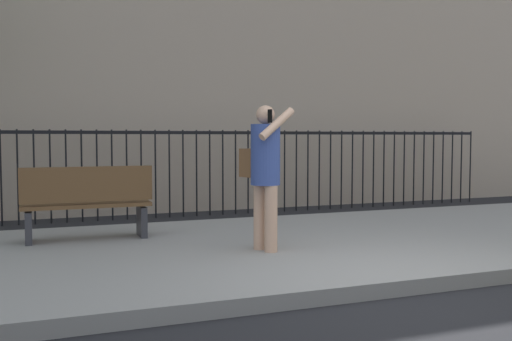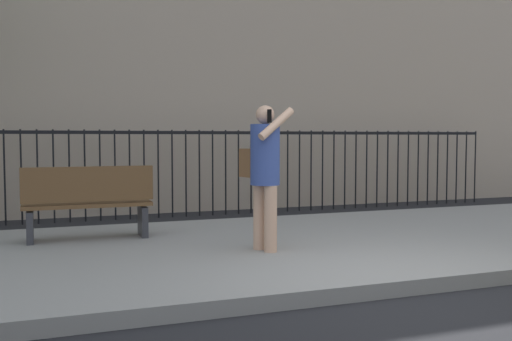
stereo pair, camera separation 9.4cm
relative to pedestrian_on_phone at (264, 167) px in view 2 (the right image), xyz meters
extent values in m
plane|color=black|center=(0.70, -1.78, -1.13)|extent=(60.00, 60.00, 0.00)
cube|color=gray|center=(0.70, 0.42, -1.05)|extent=(28.00, 4.40, 0.15)
cube|color=black|center=(0.70, 4.12, 0.42)|extent=(12.00, 0.04, 0.06)
cylinder|color=black|center=(-3.00, 4.12, -0.33)|extent=(0.03, 0.03, 1.60)
cylinder|color=black|center=(-2.75, 4.12, -0.33)|extent=(0.03, 0.03, 1.60)
cylinder|color=black|center=(-2.49, 4.12, -0.33)|extent=(0.03, 0.03, 1.60)
cylinder|color=black|center=(-2.24, 4.12, -0.33)|extent=(0.03, 0.03, 1.60)
cylinder|color=black|center=(-1.98, 4.12, -0.33)|extent=(0.03, 0.03, 1.60)
cylinder|color=black|center=(-1.73, 4.12, -0.33)|extent=(0.03, 0.03, 1.60)
cylinder|color=black|center=(-1.47, 4.12, -0.33)|extent=(0.03, 0.03, 1.60)
cylinder|color=black|center=(-1.22, 4.12, -0.33)|extent=(0.03, 0.03, 1.60)
cylinder|color=black|center=(-0.96, 4.12, -0.33)|extent=(0.03, 0.03, 1.60)
cylinder|color=black|center=(-0.71, 4.12, -0.33)|extent=(0.03, 0.03, 1.60)
cylinder|color=black|center=(-0.45, 4.12, -0.33)|extent=(0.03, 0.03, 1.60)
cylinder|color=black|center=(-0.20, 4.12, -0.33)|extent=(0.03, 0.03, 1.60)
cylinder|color=black|center=(0.06, 4.12, -0.33)|extent=(0.03, 0.03, 1.60)
cylinder|color=black|center=(0.31, 4.12, -0.33)|extent=(0.03, 0.03, 1.60)
cylinder|color=black|center=(0.57, 4.12, -0.33)|extent=(0.03, 0.03, 1.60)
cylinder|color=black|center=(0.83, 4.12, -0.33)|extent=(0.03, 0.03, 1.60)
cylinder|color=black|center=(1.08, 4.12, -0.33)|extent=(0.03, 0.03, 1.60)
cylinder|color=black|center=(1.34, 4.12, -0.33)|extent=(0.03, 0.03, 1.60)
cylinder|color=black|center=(1.59, 4.12, -0.33)|extent=(0.03, 0.03, 1.60)
cylinder|color=black|center=(1.85, 4.12, -0.33)|extent=(0.03, 0.03, 1.60)
cylinder|color=black|center=(2.10, 4.12, -0.33)|extent=(0.03, 0.03, 1.60)
cylinder|color=black|center=(2.36, 4.12, -0.33)|extent=(0.03, 0.03, 1.60)
cylinder|color=black|center=(2.61, 4.12, -0.33)|extent=(0.03, 0.03, 1.60)
cylinder|color=black|center=(2.87, 4.12, -0.33)|extent=(0.03, 0.03, 1.60)
cylinder|color=black|center=(3.12, 4.12, -0.33)|extent=(0.03, 0.03, 1.60)
cylinder|color=black|center=(3.38, 4.12, -0.33)|extent=(0.03, 0.03, 1.60)
cylinder|color=black|center=(3.63, 4.12, -0.33)|extent=(0.03, 0.03, 1.60)
cylinder|color=black|center=(3.89, 4.12, -0.33)|extent=(0.03, 0.03, 1.60)
cylinder|color=black|center=(4.14, 4.12, -0.33)|extent=(0.03, 0.03, 1.60)
cylinder|color=black|center=(4.40, 4.12, -0.33)|extent=(0.03, 0.03, 1.60)
cylinder|color=black|center=(4.66, 4.12, -0.33)|extent=(0.03, 0.03, 1.60)
cylinder|color=black|center=(4.91, 4.12, -0.33)|extent=(0.03, 0.03, 1.60)
cylinder|color=black|center=(5.17, 4.12, -0.33)|extent=(0.03, 0.03, 1.60)
cylinder|color=black|center=(5.42, 4.12, -0.33)|extent=(0.03, 0.03, 1.60)
cylinder|color=black|center=(5.68, 4.12, -0.33)|extent=(0.03, 0.03, 1.60)
cylinder|color=black|center=(5.93, 4.12, -0.33)|extent=(0.03, 0.03, 1.60)
cylinder|color=black|center=(6.19, 4.12, -0.33)|extent=(0.03, 0.03, 1.60)
cylinder|color=black|center=(6.44, 4.12, -0.33)|extent=(0.03, 0.03, 1.60)
cylinder|color=black|center=(6.70, 4.12, -0.33)|extent=(0.03, 0.03, 1.60)
cylinder|color=tan|center=(0.04, -0.12, -0.59)|extent=(0.15, 0.15, 0.77)
cylinder|color=tan|center=(-0.02, 0.07, -0.59)|extent=(0.15, 0.15, 0.77)
cylinder|color=#33478C|center=(0.01, -0.03, 0.14)|extent=(0.43, 0.43, 0.70)
sphere|color=tan|center=(0.01, -0.03, 0.60)|extent=(0.22, 0.22, 0.22)
cylinder|color=tan|center=(0.07, -0.22, 0.49)|extent=(0.49, 0.23, 0.38)
cylinder|color=tan|center=(-0.05, 0.17, 0.12)|extent=(0.09, 0.09, 0.53)
cube|color=black|center=(0.00, -0.19, 0.58)|extent=(0.03, 0.07, 0.15)
cube|color=brown|center=(-0.07, 0.22, 0.03)|extent=(0.24, 0.32, 0.34)
cube|color=brown|center=(-1.86, 1.46, -0.53)|extent=(1.60, 0.45, 0.05)
cube|color=brown|center=(-1.86, 1.26, -0.25)|extent=(1.60, 0.06, 0.44)
cube|color=#333338|center=(-2.56, 1.46, -0.78)|extent=(0.08, 0.41, 0.40)
cube|color=#333338|center=(-1.16, 1.46, -0.78)|extent=(0.08, 0.41, 0.40)
camera|label=1|loc=(-2.46, -6.09, 0.34)|focal=39.91mm
camera|label=2|loc=(-2.37, -6.12, 0.34)|focal=39.91mm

